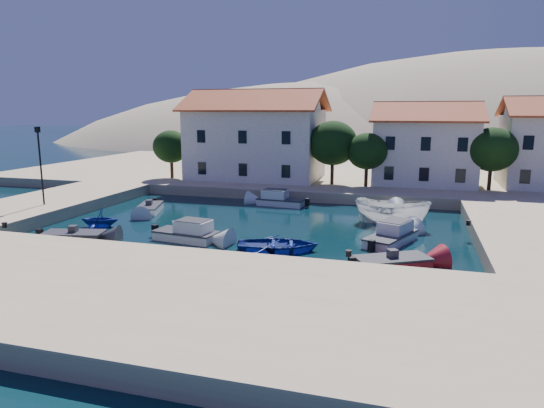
{
  "coord_description": "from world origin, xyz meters",
  "views": [
    {
      "loc": [
        11.03,
        -23.63,
        8.53
      ],
      "look_at": [
        1.57,
        8.48,
        2.0
      ],
      "focal_mm": 32.0,
      "sensor_mm": 36.0,
      "label": 1
    }
  ],
  "objects_px": {
    "lamppost": "(40,158)",
    "rowboat_south": "(278,251)",
    "cabin_cruiser_east": "(391,236)",
    "building_left": "(256,133)",
    "building_mid": "(425,142)",
    "cabin_cruiser_south": "(186,233)",
    "boat_east": "(391,225)"
  },
  "relations": [
    {
      "from": "lamppost",
      "to": "building_left",
      "type": "bearing_deg",
      "value": 60.1
    },
    {
      "from": "building_mid",
      "to": "rowboat_south",
      "type": "distance_m",
      "value": 26.99
    },
    {
      "from": "building_mid",
      "to": "cabin_cruiser_east",
      "type": "xyz_separation_m",
      "value": [
        -2.16,
        -21.32,
        -4.75
      ]
    },
    {
      "from": "building_mid",
      "to": "rowboat_south",
      "type": "xyz_separation_m",
      "value": [
        -8.71,
        -25.01,
        -5.22
      ]
    },
    {
      "from": "lamppost",
      "to": "boat_east",
      "type": "distance_m",
      "value": 27.95
    },
    {
      "from": "boat_east",
      "to": "cabin_cruiser_east",
      "type": "bearing_deg",
      "value": -162.1
    },
    {
      "from": "building_left",
      "to": "cabin_cruiser_south",
      "type": "height_order",
      "value": "building_left"
    },
    {
      "from": "building_mid",
      "to": "lamppost",
      "type": "bearing_deg",
      "value": -144.55
    },
    {
      "from": "cabin_cruiser_east",
      "to": "building_left",
      "type": "bearing_deg",
      "value": 59.76
    },
    {
      "from": "building_mid",
      "to": "lamppost",
      "type": "distance_m",
      "value": 36.21
    },
    {
      "from": "building_mid",
      "to": "building_left",
      "type": "bearing_deg",
      "value": -176.82
    },
    {
      "from": "cabin_cruiser_south",
      "to": "rowboat_south",
      "type": "bearing_deg",
      "value": 2.06
    },
    {
      "from": "cabin_cruiser_east",
      "to": "boat_east",
      "type": "height_order",
      "value": "cabin_cruiser_east"
    },
    {
      "from": "building_left",
      "to": "rowboat_south",
      "type": "distance_m",
      "value": 26.42
    },
    {
      "from": "lamppost",
      "to": "cabin_cruiser_south",
      "type": "relative_size",
      "value": 1.38
    },
    {
      "from": "rowboat_south",
      "to": "lamppost",
      "type": "bearing_deg",
      "value": 64.15
    },
    {
      "from": "boat_east",
      "to": "building_left",
      "type": "bearing_deg",
      "value": 61.23
    },
    {
      "from": "building_mid",
      "to": "cabin_cruiser_east",
      "type": "relative_size",
      "value": 2.1
    },
    {
      "from": "cabin_cruiser_south",
      "to": "rowboat_south",
      "type": "relative_size",
      "value": 0.91
    },
    {
      "from": "cabin_cruiser_south",
      "to": "building_left",
      "type": "bearing_deg",
      "value": 104.49
    },
    {
      "from": "building_mid",
      "to": "cabin_cruiser_south",
      "type": "xyz_separation_m",
      "value": [
        -15.26,
        -24.35,
        -4.75
      ]
    },
    {
      "from": "building_left",
      "to": "building_mid",
      "type": "relative_size",
      "value": 1.4
    },
    {
      "from": "boat_east",
      "to": "rowboat_south",
      "type": "bearing_deg",
      "value": 159.75
    },
    {
      "from": "building_mid",
      "to": "boat_east",
      "type": "relative_size",
      "value": 1.82
    },
    {
      "from": "lamppost",
      "to": "cabin_cruiser_east",
      "type": "relative_size",
      "value": 1.25
    },
    {
      "from": "lamppost",
      "to": "rowboat_south",
      "type": "xyz_separation_m",
      "value": [
        20.79,
        -4.01,
        -4.75
      ]
    },
    {
      "from": "lamppost",
      "to": "rowboat_south",
      "type": "height_order",
      "value": "lamppost"
    },
    {
      "from": "cabin_cruiser_east",
      "to": "boat_east",
      "type": "xyz_separation_m",
      "value": [
        -0.22,
        5.13,
        -0.48
      ]
    },
    {
      "from": "rowboat_south",
      "to": "cabin_cruiser_east",
      "type": "relative_size",
      "value": 1.0
    },
    {
      "from": "building_mid",
      "to": "cabin_cruiser_east",
      "type": "bearing_deg",
      "value": -95.79
    },
    {
      "from": "cabin_cruiser_east",
      "to": "rowboat_south",
      "type": "bearing_deg",
      "value": 141.18
    },
    {
      "from": "building_left",
      "to": "cabin_cruiser_east",
      "type": "bearing_deg",
      "value": -52.07
    }
  ]
}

